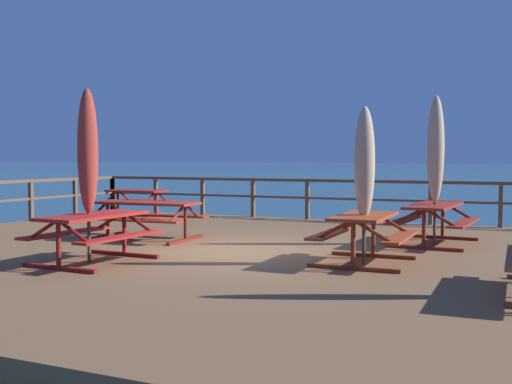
# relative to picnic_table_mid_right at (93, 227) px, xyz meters

# --- Properties ---
(ground_plane) EXTENTS (600.00, 600.00, 0.00)m
(ground_plane) POSITION_rel_picnic_table_mid_right_xyz_m (1.43, 2.08, -1.22)
(ground_plane) COLOR #2D5B6B
(wooden_deck) EXTENTS (14.94, 12.29, 0.66)m
(wooden_deck) POSITION_rel_picnic_table_mid_right_xyz_m (1.43, 2.08, -0.89)
(wooden_deck) COLOR brown
(wooden_deck) RESTS_ON ground
(railing_waterside_far) EXTENTS (14.74, 0.10, 1.09)m
(railing_waterside_far) POSITION_rel_picnic_table_mid_right_xyz_m (1.43, 8.08, 0.18)
(railing_waterside_far) COLOR brown
(railing_waterside_far) RESTS_ON wooden_deck
(picnic_table_mid_right) EXTENTS (1.46, 1.92, 0.78)m
(picnic_table_mid_right) POSITION_rel_picnic_table_mid_right_xyz_m (0.00, 0.00, 0.00)
(picnic_table_mid_right) COLOR maroon
(picnic_table_mid_right) RESTS_ON wooden_deck
(picnic_table_front_left) EXTENTS (1.44, 1.71, 0.78)m
(picnic_table_front_left) POSITION_rel_picnic_table_mid_right_xyz_m (3.88, 1.71, -0.01)
(picnic_table_front_left) COLOR #993819
(picnic_table_front_left) RESTS_ON wooden_deck
(picnic_table_mid_left) EXTENTS (1.50, 2.13, 0.78)m
(picnic_table_mid_left) POSITION_rel_picnic_table_mid_right_xyz_m (4.52, 4.46, 0.01)
(picnic_table_mid_left) COLOR maroon
(picnic_table_mid_left) RESTS_ON wooden_deck
(picnic_table_back_left) EXTENTS (2.26, 1.51, 0.78)m
(picnic_table_back_left) POSITION_rel_picnic_table_mid_right_xyz_m (-0.92, 2.73, 0.01)
(picnic_table_back_left) COLOR maroon
(picnic_table_back_left) RESTS_ON wooden_deck
(picnic_table_back_right) EXTENTS (1.66, 1.45, 0.78)m
(picnic_table_back_right) POSITION_rel_picnic_table_mid_right_xyz_m (-3.88, 6.55, -0.01)
(picnic_table_back_right) COLOR maroon
(picnic_table_back_right) RESTS_ON wooden_deck
(patio_umbrella_tall_back_left) EXTENTS (0.32, 0.32, 2.74)m
(patio_umbrella_tall_back_left) POSITION_rel_picnic_table_mid_right_xyz_m (-0.07, -0.03, 1.18)
(patio_umbrella_tall_back_left) COLOR #4C3828
(patio_umbrella_tall_back_left) RESTS_ON wooden_deck
(patio_umbrella_tall_mid_left) EXTENTS (0.32, 0.32, 2.45)m
(patio_umbrella_tall_mid_left) POSITION_rel_picnic_table_mid_right_xyz_m (3.90, 1.65, 1.00)
(patio_umbrella_tall_mid_left) COLOR #4C3828
(patio_umbrella_tall_mid_left) RESTS_ON wooden_deck
(patio_umbrella_tall_front) EXTENTS (0.32, 0.32, 2.83)m
(patio_umbrella_tall_front) POSITION_rel_picnic_table_mid_right_xyz_m (4.54, 4.42, 1.24)
(patio_umbrella_tall_front) COLOR #4C3828
(patio_umbrella_tall_front) RESTS_ON wooden_deck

